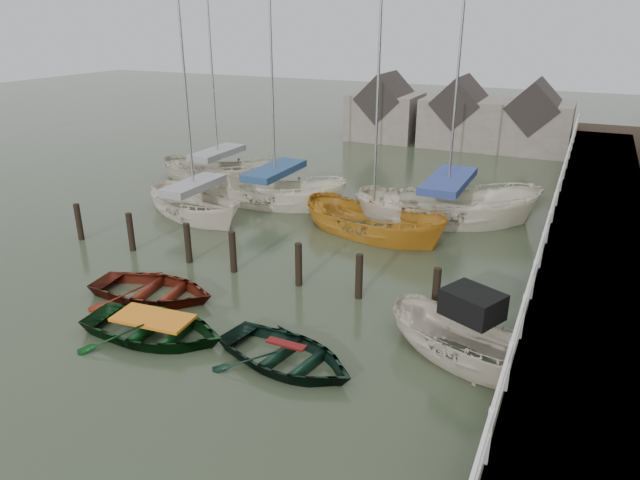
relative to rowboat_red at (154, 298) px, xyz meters
The scene contains 13 objects.
ground 2.36m from the rowboat_red, ahead, with size 120.00×120.00×0.00m, color #343D26.
pier 15.23m from the rowboat_red, 39.12° to the left, with size 3.04×32.00×2.70m.
mooring_pilings 2.91m from the rowboat_red, 64.93° to the left, with size 13.72×0.22×1.80m.
far_sheds 25.86m from the rowboat_red, 82.95° to the left, with size 14.00×4.08×4.39m.
rowboat_red is the anchor object (origin of this frame).
rowboat_green 2.34m from the rowboat_red, 48.80° to the right, with size 2.82×3.95×0.82m, color black.
rowboat_dkgreen 5.43m from the rowboat_red, 14.86° to the right, with size 2.62×3.67×0.76m, color black.
motorboat 9.15m from the rowboat_red, ahead, with size 4.76×3.39×2.66m.
sailboat_a 7.47m from the rowboat_red, 117.13° to the left, with size 6.14×4.10×11.70m.
sailboat_b 9.63m from the rowboat_red, 97.20° to the left, with size 6.86×3.21×10.96m.
sailboat_c 8.82m from the rowboat_red, 62.67° to the left, with size 6.63×3.83×9.84m.
sailboat_d 12.23m from the rowboat_red, 59.38° to the left, with size 7.95×5.11×12.76m.
sailboat_e 13.08m from the rowboat_red, 116.09° to the left, with size 6.50×3.32×10.11m.
Camera 1 is at (8.64, -11.24, 7.82)m, focal length 32.00 mm.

